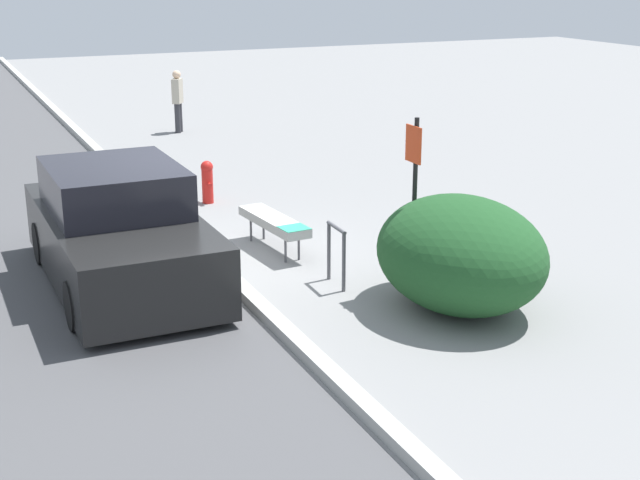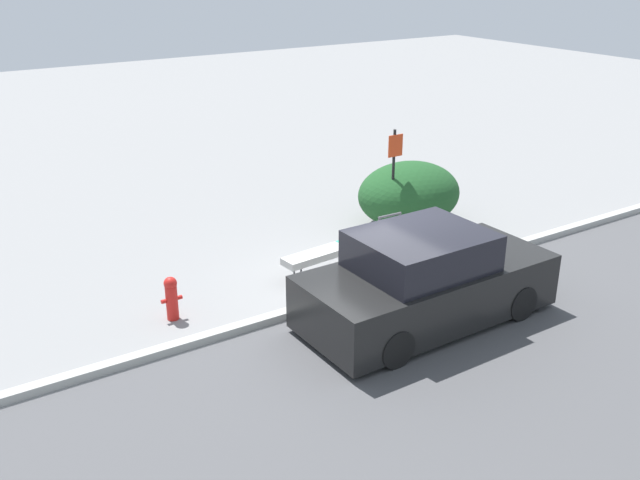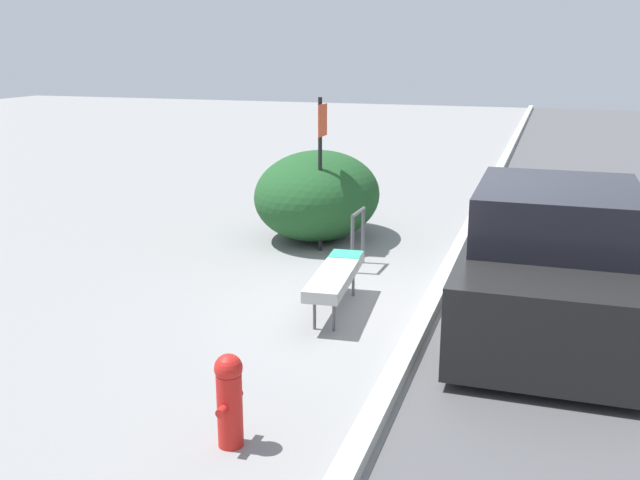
{
  "view_description": "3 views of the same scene",
  "coord_description": "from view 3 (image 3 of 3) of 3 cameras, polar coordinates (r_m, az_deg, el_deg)",
  "views": [
    {
      "loc": [
        11.47,
        -3.55,
        4.15
      ],
      "look_at": [
        1.23,
        1.09,
        0.61
      ],
      "focal_mm": 50.0,
      "sensor_mm": 36.0,
      "label": 1
    },
    {
      "loc": [
        -7.03,
        -9.18,
        5.73
      ],
      "look_at": [
        -0.72,
        0.57,
        0.97
      ],
      "focal_mm": 40.0,
      "sensor_mm": 36.0,
      "label": 2
    },
    {
      "loc": [
        -7.86,
        -1.22,
        3.01
      ],
      "look_at": [
        -0.94,
        1.05,
        1.03
      ],
      "focal_mm": 40.0,
      "sensor_mm": 36.0,
      "label": 3
    }
  ],
  "objects": [
    {
      "name": "parked_car_near",
      "position": [
        8.29,
        18.11,
        -1.68
      ],
      "size": [
        4.29,
        1.9,
        1.59
      ],
      "rotation": [
        0.0,
        0.0,
        0.01
      ],
      "color": "black",
      "rests_on": "ground_plane"
    },
    {
      "name": "curb",
      "position": [
        8.48,
        8.78,
        -5.26
      ],
      "size": [
        60.0,
        0.2,
        0.13
      ],
      "color": "#A8A8A3",
      "rests_on": "ground_plane"
    },
    {
      "name": "ground_plane",
      "position": [
        8.5,
        8.76,
        -5.67
      ],
      "size": [
        60.0,
        60.0,
        0.0
      ],
      "primitive_type": "plane",
      "color": "gray"
    },
    {
      "name": "bike_rack",
      "position": [
        9.9,
        3.05,
        0.55
      ],
      "size": [
        0.55,
        0.07,
        0.83
      ],
      "rotation": [
        0.0,
        0.0,
        -0.04
      ],
      "color": "#515156",
      "rests_on": "ground_plane"
    },
    {
      "name": "fire_hydrant",
      "position": [
        5.63,
        -7.26,
        -12.39
      ],
      "size": [
        0.36,
        0.22,
        0.77
      ],
      "color": "red",
      "rests_on": "ground_plane"
    },
    {
      "name": "sign_post",
      "position": [
        10.56,
        0.07,
        6.4
      ],
      "size": [
        0.36,
        0.08,
        2.3
      ],
      "color": "black",
      "rests_on": "ground_plane"
    },
    {
      "name": "bench",
      "position": [
        8.27,
        1.24,
        -2.85
      ],
      "size": [
        1.68,
        0.54,
        0.52
      ],
      "rotation": [
        0.0,
        0.0,
        0.09
      ],
      "color": "#515156",
      "rests_on": "ground_plane"
    },
    {
      "name": "shrub_hedge",
      "position": [
        11.41,
        -0.2,
        3.61
      ],
      "size": [
        2.41,
        1.96,
        1.41
      ],
      "color": "#1E4C23",
      "rests_on": "ground_plane"
    }
  ]
}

